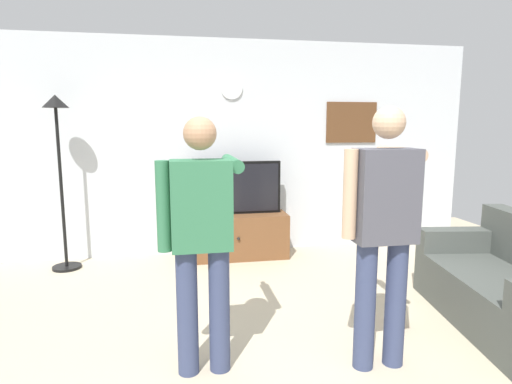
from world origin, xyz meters
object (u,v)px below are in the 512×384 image
Objects in this scene: floor_lamp at (58,146)px; television at (235,188)px; person_standing_nearer_lamp at (202,233)px; framed_picture at (351,122)px; wall_clock at (231,88)px; tv_stand at (236,236)px; person_standing_nearer_couch at (383,223)px; beverage_bottle at (401,310)px.

television is at bearing 2.80° from floor_lamp.
person_standing_nearer_lamp reaches higher than television.
floor_lamp reaches higher than framed_picture.
wall_clock reaches higher than floor_lamp.
television reaches higher than tv_stand.
wall_clock reaches higher than framed_picture.
framed_picture is 0.41× the size of person_standing_nearer_lamp.
framed_picture is 0.35× the size of floor_lamp.
wall_clock is at bearing 90.00° from television.
wall_clock is at bearing 90.00° from tv_stand.
television is 1.81m from framed_picture.
framed_picture is 0.39× the size of person_standing_nearer_couch.
floor_lamp is 2.82m from person_standing_nearer_lamp.
person_standing_nearer_couch reaches higher than beverage_bottle.
television is 1.24m from wall_clock.
floor_lamp is at bearing 135.79° from person_standing_nearer_couch.
person_standing_nearer_lamp is 1.84m from beverage_bottle.
beverage_bottle is (-0.54, -2.42, -1.52)m from framed_picture.
person_standing_nearer_lamp is (-0.56, -2.49, 0.09)m from television.
beverage_bottle is at bearing -102.59° from framed_picture.
television is 4.23× the size of wall_clock.
tv_stand is at bearing 1.46° from floor_lamp.
wall_clock is 0.14× the size of floor_lamp.
floor_lamp is at bearing -170.28° from wall_clock.
person_standing_nearer_lamp is (-0.56, -2.44, 0.69)m from tv_stand.
television is at bearing 115.96° from beverage_bottle.
wall_clock is 0.16× the size of person_standing_nearer_lamp.
tv_stand is 0.65× the size of floor_lamp.
tv_stand is 2.29m from floor_lamp.
person_standing_nearer_couch is 1.07m from beverage_bottle.
wall_clock is at bearing 9.72° from floor_lamp.
person_standing_nearer_lamp is at bearing -102.95° from tv_stand.
television is 2.53m from beverage_bottle.
tv_stand is 1.12× the size of television.
tv_stand is at bearing -90.00° from television.
beverage_bottle is at bearing 10.85° from person_standing_nearer_lamp.
floor_lamp is 1.16× the size of person_standing_nearer_lamp.
framed_picture is 1.92× the size of beverage_bottle.
television is at bearing 103.36° from person_standing_nearer_couch.
tv_stand is at bearing -90.00° from wall_clock.
person_standing_nearer_couch is (0.63, -2.64, 0.13)m from television.
framed_picture is at bearing 5.50° from floor_lamp.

